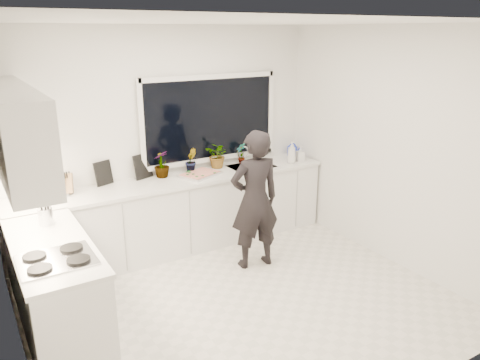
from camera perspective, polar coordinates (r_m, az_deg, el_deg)
floor at (r=4.92m, az=0.15°, el=-14.67°), size 4.00×3.50×0.02m
wall_back at (r=5.87m, az=-8.94°, el=4.96°), size 4.00×0.02×2.70m
wall_left at (r=3.76m, az=-26.97°, el=-4.13°), size 0.02×3.50×2.70m
wall_right at (r=5.63m, az=17.89°, el=3.77°), size 0.02×3.50×2.70m
ceiling at (r=4.15m, az=0.18°, el=18.89°), size 4.00×3.50×0.02m
window at (r=6.05m, az=-3.62°, el=7.45°), size 1.80×0.02×1.00m
base_cabinets_back at (r=5.86m, az=-7.33°, el=-4.31°), size 3.92×0.58×0.88m
base_cabinets_left at (r=4.49m, az=-21.37°, el=-12.78°), size 0.58×1.60×0.88m
countertop_back at (r=5.70m, az=-7.47°, el=-0.05°), size 3.94×0.62×0.04m
countertop_left at (r=4.28m, az=-22.06°, el=-7.44°), size 0.62×1.60×0.04m
upper_cabinets at (r=4.32m, az=-25.91°, el=5.61°), size 0.34×2.10×0.70m
sink at (r=6.19m, az=1.38°, el=1.27°), size 0.58×0.42×0.14m
faucet at (r=6.31m, az=0.40°, el=3.10°), size 0.03×0.03×0.22m
stovetop at (r=3.95m, az=-21.48°, el=-8.96°), size 0.56×0.48×0.03m
person at (r=5.28m, az=1.81°, el=-2.46°), size 0.63×0.46×1.61m
pizza_tray at (r=5.78m, az=-4.89°, el=0.67°), size 0.56×0.49×0.03m
pizza at (r=5.78m, az=-4.90°, el=0.83°), size 0.50×0.44×0.01m
watering_can at (r=6.74m, az=6.38°, el=3.53°), size 0.16×0.16×0.13m
paper_towel_roll at (r=5.39m, az=-21.11°, el=-0.50°), size 0.12×0.12×0.26m
knife_block at (r=5.44m, az=-20.40°, el=-0.46°), size 0.15×0.14×0.22m
utensil_crock at (r=4.66m, az=-22.61°, el=-4.11°), size 0.13×0.13×0.16m
picture_frame_large at (r=5.62m, az=-16.32°, el=0.82°), size 0.21×0.10×0.28m
picture_frame_small at (r=5.75m, az=-11.76°, el=1.66°), size 0.24×0.11×0.30m
herb_plants at (r=5.98m, az=-4.33°, el=2.73°), size 1.32×0.40×0.34m
soap_bottles at (r=6.36m, az=6.66°, el=3.31°), size 0.28×0.16×0.29m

